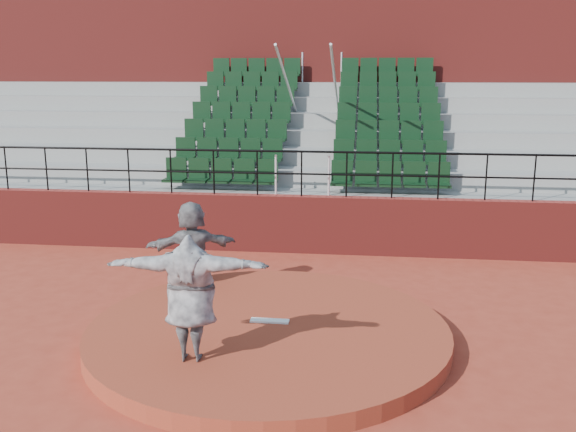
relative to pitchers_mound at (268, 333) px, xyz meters
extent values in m
plane|color=maroon|center=(0.00, 0.00, -0.12)|extent=(90.00, 90.00, 0.00)
cylinder|color=maroon|center=(0.00, 0.00, 0.00)|extent=(5.50, 5.50, 0.25)
cube|color=white|center=(0.00, 0.15, 0.14)|extent=(0.60, 0.15, 0.03)
cube|color=maroon|center=(0.00, 5.00, 0.53)|extent=(24.00, 0.30, 1.30)
cylinder|color=black|center=(0.00, 5.00, 2.17)|extent=(24.00, 0.05, 0.05)
cylinder|color=black|center=(0.00, 5.00, 1.68)|extent=(24.00, 0.04, 0.04)
cylinder|color=black|center=(-7.00, 5.00, 1.67)|extent=(0.04, 0.04, 1.00)
cylinder|color=black|center=(-6.00, 5.00, 1.67)|extent=(0.04, 0.04, 1.00)
cylinder|color=black|center=(-5.00, 5.00, 1.67)|extent=(0.04, 0.04, 1.00)
cylinder|color=black|center=(-4.00, 5.00, 1.67)|extent=(0.04, 0.04, 1.00)
cylinder|color=black|center=(-3.00, 5.00, 1.67)|extent=(0.04, 0.04, 1.00)
cylinder|color=black|center=(-2.00, 5.00, 1.67)|extent=(0.04, 0.04, 1.00)
cylinder|color=black|center=(-1.00, 5.00, 1.67)|extent=(0.04, 0.04, 1.00)
cylinder|color=black|center=(0.00, 5.00, 1.67)|extent=(0.04, 0.04, 1.00)
cylinder|color=black|center=(1.00, 5.00, 1.67)|extent=(0.04, 0.04, 1.00)
cylinder|color=black|center=(2.00, 5.00, 1.67)|extent=(0.04, 0.04, 1.00)
cylinder|color=black|center=(3.00, 5.00, 1.67)|extent=(0.04, 0.04, 1.00)
cylinder|color=black|center=(4.00, 5.00, 1.67)|extent=(0.04, 0.04, 1.00)
cylinder|color=black|center=(5.00, 5.00, 1.67)|extent=(0.04, 0.04, 1.00)
cube|color=gray|center=(0.00, 5.58, 0.53)|extent=(24.00, 0.85, 1.30)
cube|color=black|center=(-1.98, 5.59, 1.54)|extent=(2.75, 0.48, 0.72)
cube|color=black|center=(1.98, 5.59, 1.54)|extent=(2.75, 0.48, 0.72)
cube|color=gray|center=(0.00, 6.43, 0.73)|extent=(24.00, 0.85, 1.70)
cube|color=black|center=(-1.98, 6.44, 1.94)|extent=(2.75, 0.48, 0.72)
cube|color=black|center=(1.98, 6.44, 1.94)|extent=(2.75, 0.48, 0.72)
cube|color=gray|center=(0.00, 7.28, 0.93)|extent=(24.00, 0.85, 2.10)
cube|color=black|center=(-1.98, 7.29, 2.33)|extent=(2.75, 0.48, 0.72)
cube|color=black|center=(1.98, 7.29, 2.33)|extent=(2.75, 0.48, 0.72)
cube|color=gray|center=(0.00, 8.12, 1.12)|extent=(24.00, 0.85, 2.50)
cube|color=black|center=(-1.98, 8.13, 2.73)|extent=(2.75, 0.48, 0.72)
cube|color=black|center=(1.98, 8.13, 2.73)|extent=(2.75, 0.48, 0.72)
cube|color=gray|center=(0.00, 8.97, 1.33)|extent=(24.00, 0.85, 2.90)
cube|color=black|center=(-1.98, 8.98, 3.14)|extent=(2.75, 0.48, 0.72)
cube|color=black|center=(1.98, 8.98, 3.14)|extent=(2.75, 0.48, 0.72)
cube|color=gray|center=(0.00, 9.82, 1.52)|extent=(24.00, 0.85, 3.30)
cube|color=black|center=(-1.98, 9.83, 3.53)|extent=(2.75, 0.48, 0.72)
cube|color=black|center=(1.98, 9.83, 3.53)|extent=(2.75, 0.48, 0.72)
cube|color=gray|center=(0.00, 10.68, 1.73)|extent=(24.00, 0.85, 3.70)
cube|color=black|center=(-1.98, 10.69, 3.94)|extent=(2.75, 0.48, 0.72)
cube|color=black|center=(1.98, 10.69, 3.94)|extent=(2.75, 0.48, 0.72)
cylinder|color=silver|center=(-0.60, 8.12, 3.28)|extent=(0.06, 5.97, 2.46)
cylinder|color=silver|center=(0.60, 8.12, 3.28)|extent=(0.06, 5.97, 2.46)
cube|color=maroon|center=(0.00, 12.60, 3.43)|extent=(24.00, 3.00, 7.10)
imported|color=black|center=(-0.85, -1.26, 0.99)|extent=(2.15, 0.68, 1.73)
imported|color=black|center=(-1.67, 1.85, 0.76)|extent=(1.72, 1.10, 1.78)
camera|label=1|loc=(1.41, -9.06, 3.91)|focal=40.00mm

